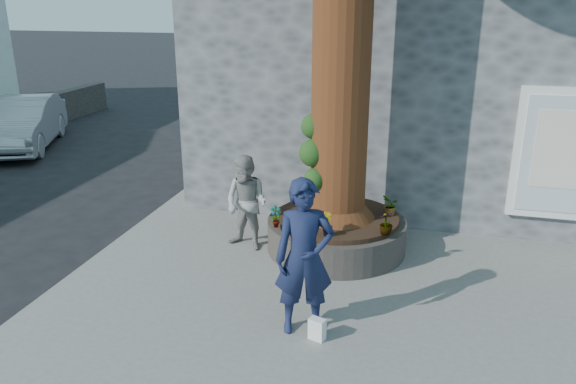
% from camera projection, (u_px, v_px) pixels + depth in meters
% --- Properties ---
extents(ground, '(120.00, 120.00, 0.00)m').
position_uv_depth(ground, '(255.00, 309.00, 7.88)').
color(ground, black).
rests_on(ground, ground).
extents(pavement, '(9.00, 8.00, 0.12)m').
position_uv_depth(pavement, '(370.00, 284.00, 8.42)').
color(pavement, slate).
rests_on(pavement, ground).
extents(yellow_line, '(0.10, 30.00, 0.01)m').
position_uv_depth(yellow_line, '(102.00, 255.00, 9.51)').
color(yellow_line, yellow).
rests_on(yellow_line, ground).
extents(stone_shop, '(10.30, 8.30, 6.30)m').
position_uv_depth(stone_shop, '(452.00, 43.00, 12.84)').
color(stone_shop, '#4B4D50').
rests_on(stone_shop, ground).
extents(planter, '(2.30, 2.30, 0.60)m').
position_uv_depth(planter, '(336.00, 233.00, 9.39)').
color(planter, black).
rests_on(planter, pavement).
extents(man, '(0.84, 0.68, 2.01)m').
position_uv_depth(man, '(304.00, 258.00, 6.86)').
color(man, '#171E3F').
rests_on(man, pavement).
extents(woman, '(0.92, 0.80, 1.60)m').
position_uv_depth(woman, '(246.00, 203.00, 9.28)').
color(woman, '#999792').
rests_on(woman, pavement).
extents(shopping_bag, '(0.23, 0.18, 0.28)m').
position_uv_depth(shopping_bag, '(317.00, 329.00, 6.93)').
color(shopping_bag, white).
rests_on(shopping_bag, pavement).
extents(car_silver, '(3.17, 4.63, 1.44)m').
position_uv_depth(car_silver, '(23.00, 123.00, 16.11)').
color(car_silver, '#A7AAAF').
rests_on(car_silver, ground).
extents(plant_a, '(0.23, 0.21, 0.36)m').
position_uv_depth(plant_a, '(276.00, 217.00, 8.76)').
color(plant_a, gray).
rests_on(plant_a, planter).
extents(plant_b, '(0.27, 0.27, 0.36)m').
position_uv_depth(plant_b, '(326.00, 224.00, 8.45)').
color(plant_b, gray).
rests_on(plant_b, planter).
extents(plant_c, '(0.29, 0.29, 0.36)m').
position_uv_depth(plant_c, '(386.00, 223.00, 8.50)').
color(plant_c, gray).
rests_on(plant_c, planter).
extents(plant_d, '(0.32, 0.34, 0.34)m').
position_uv_depth(plant_d, '(391.00, 206.00, 9.24)').
color(plant_d, gray).
rests_on(plant_d, planter).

